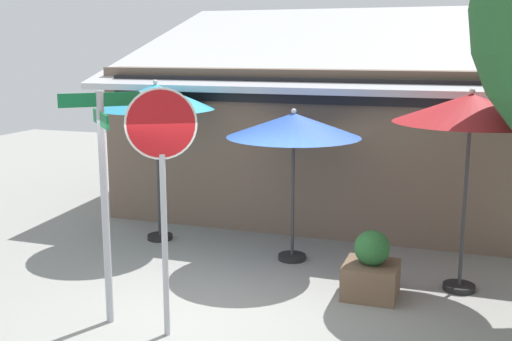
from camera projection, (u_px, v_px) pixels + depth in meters
ground_plane at (216, 311)px, 8.09m from camera, size 28.00×28.00×0.10m
cafe_building at (342, 132)px, 13.07m from camera, size 8.72×5.66×4.26m
street_sign_post at (104, 182)px, 7.32m from camera, size 0.76×0.72×2.83m
stop_sign at (162, 165)px, 6.91m from camera, size 0.70×0.42×2.90m
patio_umbrella_teal_left at (156, 98)px, 10.46m from camera, size 2.00×2.00×2.79m
patio_umbrella_royal_blue_center at (294, 127)px, 9.48m from camera, size 2.07×2.07×2.41m
patio_umbrella_crimson_right at (471, 110)px, 8.17m from camera, size 2.04×2.04×2.80m
sidewalk_planter at (371, 270)px, 8.38m from camera, size 0.72×0.72×0.92m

